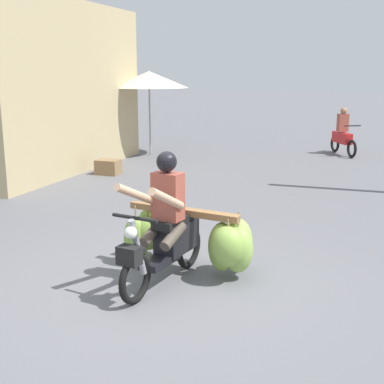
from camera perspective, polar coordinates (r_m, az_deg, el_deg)
ground_plane at (r=6.21m, az=-3.18°, el=-10.36°), size 120.00×120.00×0.00m
motorbike_main_loaded at (r=6.42m, az=-0.81°, el=-4.81°), size 1.82×1.94×1.58m
motorbike_distant_ahead_left at (r=16.31m, az=16.14°, el=5.94°), size 0.91×1.45×1.40m
shopfront_building at (r=14.08m, az=-18.01°, el=10.79°), size 3.50×6.14×4.09m
market_umbrella_near_shop at (r=15.47m, az=-4.71°, el=12.15°), size 2.28×2.28×2.45m
produce_crate at (r=12.84m, az=-9.14°, el=2.71°), size 0.56×0.40×0.36m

